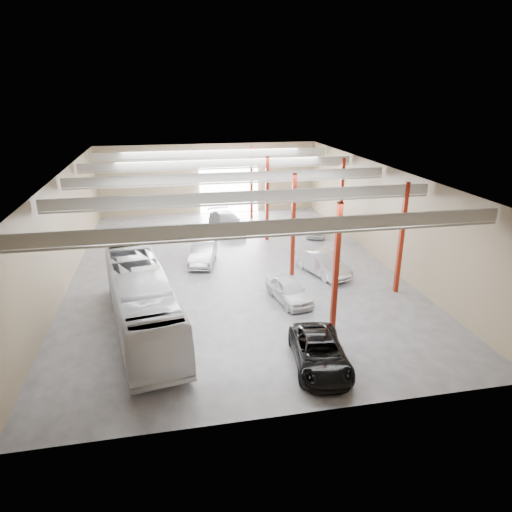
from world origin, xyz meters
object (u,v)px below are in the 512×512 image
object	(u,v)px
car_row_c	(227,222)
car_right_near	(322,263)
car_right_far	(315,227)
car_row_b	(203,253)
car_row_a	(289,290)
coach_bus	(142,302)
black_sedan	(320,353)

from	to	relation	value
car_row_c	car_right_near	world-z (taller)	car_row_c
car_right_near	car_right_far	world-z (taller)	car_right_near
car_row_b	car_row_c	distance (m)	8.27
car_row_c	car_right_near	size ratio (longest dim) A/B	1.17
car_row_b	car_row_c	world-z (taller)	car_row_c
car_row_a	car_right_near	bearing A→B (deg)	37.00
coach_bus	black_sedan	size ratio (longest dim) A/B	2.32
car_row_c	car_right_near	distance (m)	12.60
coach_bus	car_row_a	bearing A→B (deg)	3.64
car_row_c	car_right_far	bearing A→B (deg)	-30.65
coach_bus	car_right_near	size ratio (longest dim) A/B	2.48
car_right_far	car_row_c	bearing A→B (deg)	178.21
coach_bus	car_row_c	world-z (taller)	coach_bus
coach_bus	black_sedan	distance (m)	9.51
black_sedan	car_row_a	world-z (taller)	black_sedan
car_row_a	car_right_far	bearing A→B (deg)	54.40
coach_bus	car_row_b	xyz separation A→B (m)	(3.97, 9.50, -0.89)
car_right_far	car_right_near	bearing A→B (deg)	-87.00
car_right_near	coach_bus	bearing A→B (deg)	-172.00
coach_bus	car_row_a	xyz separation A→B (m)	(8.47, 2.00, -0.95)
black_sedan	car_right_near	xyz separation A→B (m)	(3.83, 10.74, 0.08)
black_sedan	car_row_b	size ratio (longest dim) A/B	1.11
car_row_a	car_row_b	size ratio (longest dim) A/B	0.89
car_row_a	car_right_near	size ratio (longest dim) A/B	0.86
coach_bus	car_right_near	xyz separation A→B (m)	(11.86, 5.74, -0.86)
black_sedan	car_right_near	bearing A→B (deg)	77.86
car_row_c	car_right_near	xyz separation A→B (m)	(5.08, -11.54, -0.02)
car_right_near	car_row_a	bearing A→B (deg)	-150.04
car_row_c	car_row_b	bearing A→B (deg)	-120.46
black_sedan	car_row_b	world-z (taller)	car_row_b
coach_bus	car_right_near	distance (m)	13.21
black_sedan	car_row_b	xyz separation A→B (m)	(-4.06, 14.50, 0.05)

